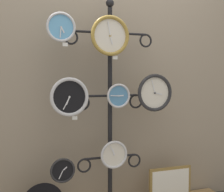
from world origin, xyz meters
name	(u,v)px	position (x,y,z in m)	size (l,w,h in m)	color
shop_wall	(104,52)	(0.00, 0.57, 1.40)	(4.40, 0.04, 2.80)	gray
display_stand	(110,147)	(0.00, 0.41, 0.59)	(0.77, 0.41, 1.82)	black
clock_top_left	(61,27)	(-0.42, 0.33, 1.55)	(0.23, 0.04, 0.23)	#60A8DB
clock_top_center	(110,36)	(-0.04, 0.30, 1.50)	(0.32, 0.04, 0.32)	silver
clock_middle_left	(69,97)	(-0.37, 0.30, 1.03)	(0.30, 0.04, 0.30)	black
clock_middle_center	(118,96)	(0.04, 0.33, 1.03)	(0.20, 0.04, 0.20)	#4C84B2
clock_middle_right	(155,93)	(0.37, 0.32, 1.05)	(0.32, 0.04, 0.32)	silver
clock_bottom_left	(63,170)	(-0.42, 0.32, 0.46)	(0.20, 0.04, 0.20)	black
clock_bottom_center	(114,155)	(0.00, 0.32, 0.55)	(0.23, 0.04, 0.23)	silver
picture_frame	(170,186)	(0.53, 0.31, 0.22)	(0.41, 0.02, 0.33)	olive
price_tag_upper	(65,44)	(-0.39, 0.33, 1.43)	(0.04, 0.00, 0.03)	white
price_tag_mid	(115,58)	(0.01, 0.30, 1.33)	(0.04, 0.00, 0.03)	white
price_tag_lower	(75,118)	(-0.33, 0.30, 0.87)	(0.04, 0.00, 0.03)	white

